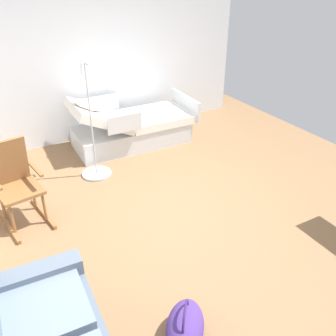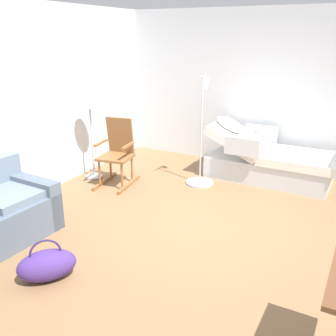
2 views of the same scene
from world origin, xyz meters
The scene contains 8 objects.
ground_plane centered at (0.00, 0.00, 0.00)m, with size 6.65×6.65×0.00m, color olive.
back_wall centered at (0.00, 2.69, 1.35)m, with size 5.52×0.10×2.70m, color silver.
side_wall centered at (2.71, 0.00, 1.35)m, with size 0.10×5.48×2.70m, color silver.
hospital_bed centered at (2.01, -0.25, 0.30)m, with size 1.07×2.13×1.00m.
rocking_chair centered at (0.74, 1.84, 0.50)m, with size 0.82×0.57×1.05m.
floor_lamp centered at (0.77, 2.35, 1.23)m, with size 0.34×0.34×1.48m.
duffel_bag centered at (-1.70, 1.01, 0.15)m, with size 0.63×0.61×0.43m.
iv_pole centered at (1.32, 0.67, 0.25)m, with size 0.44×0.44×1.69m.
Camera 2 is at (-3.99, -1.47, 2.26)m, focal length 40.85 mm.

